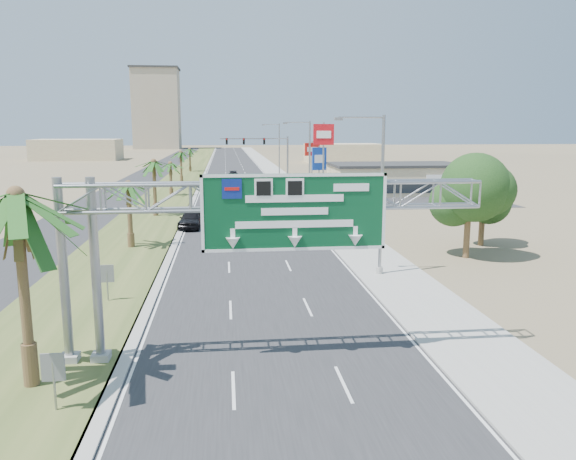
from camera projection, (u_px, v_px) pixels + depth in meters
The scene contains 30 objects.
road at pixel (235, 171), 120.93m from camera, with size 12.00×300.00×0.02m, color #28282B.
sidewalk_right at pixel (274, 171), 121.85m from camera, with size 4.00×300.00×0.10m, color #9E9B93.
median_grass at pixel (188, 172), 119.82m from camera, with size 7.00×300.00×0.12m, color #405023.
opposing_road at pixel (155, 172), 119.06m from camera, with size 8.00×300.00×0.02m, color #28282B.
sign_gantry at pixel (254, 210), 21.89m from camera, with size 16.75×1.24×7.50m.
palm_near at pixel (16, 196), 18.95m from camera, with size 5.70×5.70×8.35m.
palm_row_b at pixel (128, 185), 42.75m from camera, with size 3.99×3.99×5.95m.
palm_row_c at pixel (154, 163), 58.25m from camera, with size 3.99×3.99×6.75m.
palm_row_d at pixel (170, 164), 76.08m from camera, with size 3.99×3.99×5.45m.
palm_row_e at pixel (181, 153), 94.53m from camera, with size 3.99×3.99×6.15m.
palm_row_f at pixel (190, 150), 119.04m from camera, with size 3.99×3.99×5.75m.
streetlight_near at pixel (378, 202), 34.85m from camera, with size 3.27×0.44×10.00m.
streetlight_mid at pixel (308, 168), 64.18m from camera, with size 3.27×0.44×10.00m.
streetlight_far at pixel (278, 154), 99.38m from camera, with size 3.27×0.44×10.00m.
signal_mast at pixel (274, 158), 83.45m from camera, with size 10.28×0.71×8.00m.
store_building at pixel (395, 179), 79.97m from camera, with size 18.00×10.00×4.00m, color tan.
oak_near at pixel (469, 195), 39.64m from camera, with size 4.50×4.50×6.80m.
oak_far at pixel (483, 198), 44.01m from camera, with size 3.50×3.50×5.60m.
median_signback_a at pixel (53, 372), 18.13m from camera, with size 0.75×0.08×2.08m.
median_signback_b at pixel (107, 276), 29.79m from camera, with size 0.75×0.08×2.08m.
tower_distant at pixel (157, 109), 251.16m from camera, with size 20.00×16.00×35.00m, color tan.
building_distant_left at pixel (78, 150), 164.33m from camera, with size 24.00×14.00×6.00m, color tan.
building_distant_right at pixel (343, 153), 153.11m from camera, with size 20.00×12.00×5.00m, color tan.
car_left_lane at pixel (192, 219), 52.24m from camera, with size 1.98×4.93×1.68m, color black.
car_mid_lane at pixel (239, 197), 69.95m from camera, with size 1.49×4.26×1.40m, color maroon.
car_right_lane at pixel (280, 189), 78.87m from camera, with size 2.56×5.54×1.54m, color gray.
car_far at pixel (233, 175), 103.86m from camera, with size 1.83×4.50×1.30m, color black.
pole_sign_red_near at pixel (324, 140), 65.01m from camera, with size 2.41×0.39×9.88m.
pole_sign_blue at pixel (319, 160), 75.06m from camera, with size 2.01×0.78×6.86m.
pole_sign_red_far at pixel (312, 153), 79.28m from camera, with size 2.21×0.83×7.36m.
Camera 1 is at (-2.15, -11.76, 9.21)m, focal length 35.00 mm.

